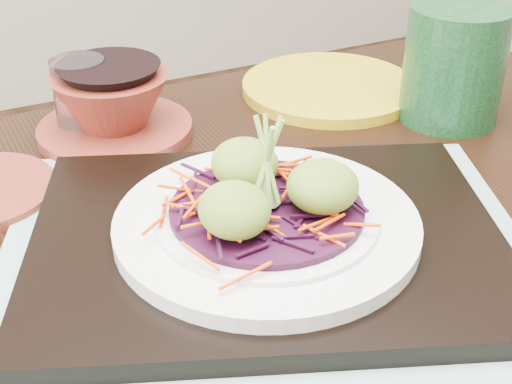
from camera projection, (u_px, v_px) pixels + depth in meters
name	position (u px, v px, depth m)	size (l,w,h in m)	color
dining_table	(256.00, 321.00, 0.68)	(1.13, 0.76, 0.70)	black
placemat	(266.00, 250.00, 0.61)	(0.46, 0.36, 0.00)	#83A995
serving_tray	(267.00, 239.00, 0.61)	(0.40, 0.30, 0.02)	black
white_plate	(267.00, 222.00, 0.60)	(0.26, 0.26, 0.02)	silver
cabbage_bed	(267.00, 209.00, 0.59)	(0.16, 0.16, 0.01)	#2E0922
carrot_julienne	(267.00, 201.00, 0.59)	(0.20, 0.20, 0.01)	#D33B03
guacamole_scoops	(267.00, 186.00, 0.58)	(0.14, 0.12, 0.04)	olive
scallion_garnish	(267.00, 165.00, 0.57)	(0.06, 0.06, 0.09)	#7FB046
water_glass	(81.00, 96.00, 0.80)	(0.06, 0.06, 0.09)	white
terracotta_bowl_set	(113.00, 108.00, 0.79)	(0.23, 0.23, 0.07)	maroon
yellow_plate	(329.00, 87.00, 0.91)	(0.22, 0.22, 0.01)	#B09213
green_jar	(454.00, 65.00, 0.81)	(0.11, 0.11, 0.13)	#1A4924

